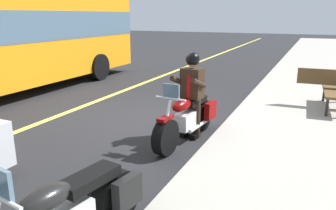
# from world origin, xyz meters

# --- Properties ---
(ground_plane) EXTENTS (80.00, 80.00, 0.00)m
(ground_plane) POSITION_xyz_m (0.00, 0.00, 0.00)
(ground_plane) COLOR black
(lane_center_stripe) EXTENTS (60.00, 0.16, 0.01)m
(lane_center_stripe) POSITION_xyz_m (0.00, -2.00, 0.01)
(lane_center_stripe) COLOR #E5DB4C
(lane_center_stripe) RESTS_ON ground_plane
(motorcycle_main) EXTENTS (2.22, 0.73, 1.26)m
(motorcycle_main) POSITION_xyz_m (0.79, 1.50, 0.45)
(motorcycle_main) COLOR black
(motorcycle_main) RESTS_ON ground_plane
(rider_main) EXTENTS (0.66, 0.59, 1.74)m
(rider_main) POSITION_xyz_m (0.61, 1.51, 1.04)
(rider_main) COLOR black
(rider_main) RESTS_ON ground_plane
(bus_near) EXTENTS (11.05, 2.70, 3.30)m
(bus_near) POSITION_xyz_m (-0.51, -5.07, 1.87)
(bus_near) COLOR orange
(bus_near) RESTS_ON ground_plane
(bench_sidewalk) EXTENTS (1.82, 1.80, 0.95)m
(bench_sidewalk) POSITION_xyz_m (-2.45, 4.20, 0.71)
(bench_sidewalk) COLOR brown
(bench_sidewalk) RESTS_ON sidewalk_curb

